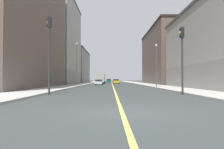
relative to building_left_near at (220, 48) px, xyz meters
name	(u,v)px	position (x,y,z in m)	size (l,w,h in m)	color
ground_plane	(122,112)	(-14.56, -19.45, -5.62)	(400.00, 400.00, 0.00)	#2E3534
sidewalk_left	(141,84)	(-6.49, 29.55, -5.55)	(3.95, 168.00, 0.15)	#9E9B93
sidewalk_right	(84,84)	(-22.64, 29.55, -5.55)	(3.95, 168.00, 0.15)	#9E9B93
lane_center_stripe	(112,84)	(-14.56, 29.55, -5.62)	(0.16, 154.00, 0.01)	#E5D14C
building_left_near	(220,48)	(0.00, 0.00, 0.00)	(9.33, 21.48, 11.23)	gray
building_left_mid	(166,57)	(0.00, 27.23, 1.78)	(9.33, 26.29, 14.79)	brown
building_right_corner	(17,15)	(-29.13, 2.77, 5.31)	(9.33, 25.03, 21.86)	brown
building_right_midblock	(58,43)	(-29.13, 27.23, 5.51)	(9.33, 20.88, 22.25)	gray
building_right_distant	(75,67)	(-29.13, 52.95, 0.68)	(9.33, 26.28, 12.60)	slate
traffic_light_left_near	(182,51)	(-8.89, -10.34, -1.86)	(0.40, 0.32, 5.79)	#2D2D2D
traffic_light_right_near	(49,45)	(-20.27, -10.34, -1.36)	(0.40, 0.32, 6.66)	#2D2D2D
street_lamp_left_near	(156,61)	(-7.87, 4.11, -1.41)	(0.36, 0.36, 6.65)	#4C4C51
street_lamp_right_near	(77,60)	(-21.26, 9.67, -0.76)	(0.36, 0.36, 7.87)	#4C4C51
car_teal	(109,81)	(-15.70, 50.51, -4.95)	(1.84, 4.09, 1.37)	#196670
car_yellow	(116,81)	(-13.44, 33.29, -4.99)	(1.96, 4.06, 1.30)	gold
car_blue	(102,81)	(-18.08, 41.93, -4.99)	(1.90, 4.10, 1.30)	#23389E
car_white	(99,82)	(-17.78, 20.13, -5.02)	(1.87, 3.98, 1.24)	white
box_truck	(101,78)	(-17.98, 33.29, -3.99)	(2.44, 7.38, 3.08)	beige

